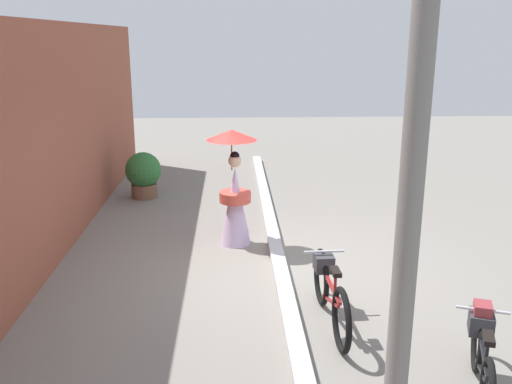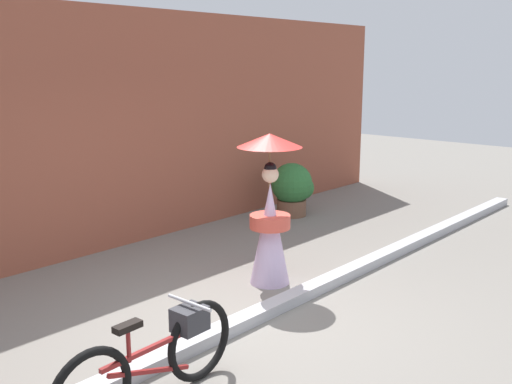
{
  "view_description": "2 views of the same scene",
  "coord_description": "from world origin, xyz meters",
  "px_view_note": "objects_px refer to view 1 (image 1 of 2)",
  "views": [
    {
      "loc": [
        -7.26,
        0.65,
        3.17
      ],
      "look_at": [
        0.1,
        0.32,
        1.09
      ],
      "focal_mm": 38.79,
      "sensor_mm": 36.0,
      "label": 1
    },
    {
      "loc": [
        -4.15,
        -3.8,
        2.61
      ],
      "look_at": [
        0.55,
        0.46,
        1.22
      ],
      "focal_mm": 41.19,
      "sensor_mm": 36.0,
      "label": 2
    }
  ],
  "objects_px": {
    "utility_pole": "(414,152)",
    "bicycle_near_officer": "(330,291)",
    "bicycle_far_side": "(482,354)",
    "potted_plant_by_door": "(144,173)",
    "person_with_parasol": "(234,189)"
  },
  "relations": [
    {
      "from": "utility_pole",
      "to": "bicycle_near_officer",
      "type": "bearing_deg",
      "value": 4.88
    },
    {
      "from": "utility_pole",
      "to": "bicycle_far_side",
      "type": "bearing_deg",
      "value": -57.52
    },
    {
      "from": "bicycle_near_officer",
      "to": "potted_plant_by_door",
      "type": "height_order",
      "value": "potted_plant_by_door"
    },
    {
      "from": "bicycle_far_side",
      "to": "potted_plant_by_door",
      "type": "distance_m",
      "value": 7.76
    },
    {
      "from": "bicycle_near_officer",
      "to": "potted_plant_by_door",
      "type": "relative_size",
      "value": 1.9
    },
    {
      "from": "bicycle_far_side",
      "to": "utility_pole",
      "type": "height_order",
      "value": "utility_pole"
    },
    {
      "from": "bicycle_near_officer",
      "to": "bicycle_far_side",
      "type": "xyz_separation_m",
      "value": [
        -1.36,
        -1.15,
        0.01
      ]
    },
    {
      "from": "person_with_parasol",
      "to": "utility_pole",
      "type": "relative_size",
      "value": 0.38
    },
    {
      "from": "potted_plant_by_door",
      "to": "utility_pole",
      "type": "xyz_separation_m",
      "value": [
        -7.27,
        -3.04,
        1.91
      ]
    },
    {
      "from": "bicycle_far_side",
      "to": "potted_plant_by_door",
      "type": "xyz_separation_m",
      "value": [
        6.64,
        4.02,
        0.1
      ]
    },
    {
      "from": "potted_plant_by_door",
      "to": "person_with_parasol",
      "type": "bearing_deg",
      "value": -146.29
    },
    {
      "from": "bicycle_far_side",
      "to": "potted_plant_by_door",
      "type": "bearing_deg",
      "value": 31.2
    },
    {
      "from": "person_with_parasol",
      "to": "utility_pole",
      "type": "xyz_separation_m",
      "value": [
        -4.55,
        -1.22,
        1.5
      ]
    },
    {
      "from": "bicycle_near_officer",
      "to": "person_with_parasol",
      "type": "distance_m",
      "value": 2.82
    },
    {
      "from": "bicycle_far_side",
      "to": "utility_pole",
      "type": "distance_m",
      "value": 2.32
    }
  ]
}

